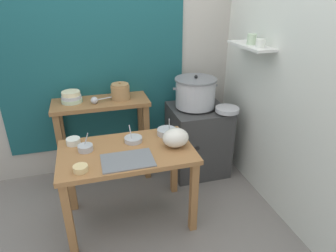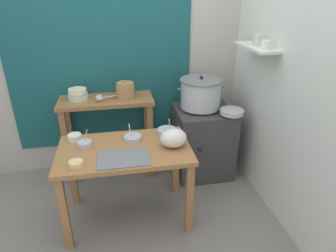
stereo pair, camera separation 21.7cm
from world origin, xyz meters
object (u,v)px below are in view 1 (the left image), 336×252
prep_table (127,161)px  stove_block (197,139)px  clay_pot (120,92)px  bowl_stack_enamel (71,97)px  prep_bowl_4 (81,168)px  ladle (95,100)px  back_shelf_table (103,121)px  plastic_bag (176,138)px  serving_tray (128,160)px  prep_bowl_1 (133,139)px  steamer_pot (195,92)px  prep_bowl_0 (167,132)px  prep_bowl_2 (85,148)px  prep_bowl_3 (73,141)px  wide_pan (227,110)px

prep_table → stove_block: bearing=35.2°
clay_pot → bowl_stack_enamel: (-0.48, 0.04, -0.03)m
prep_bowl_4 → ladle: bearing=79.0°
back_shelf_table → plastic_bag: back_shelf_table is taller
prep_table → bowl_stack_enamel: size_ratio=5.41×
serving_tray → prep_bowl_1: 0.32m
stove_block → steamer_pot: (-0.04, 0.02, 0.55)m
prep_table → ladle: ladle is taller
ladle → prep_bowl_4: ladle is taller
ladle → prep_bowl_1: size_ratio=1.71×
stove_block → prep_bowl_1: prep_bowl_1 is taller
clay_pot → prep_bowl_4: size_ratio=1.75×
ladle → prep_bowl_4: 0.94m
bowl_stack_enamel → serving_tray: size_ratio=0.51×
prep_table → ladle: size_ratio=4.17×
ladle → prep_bowl_0: ladle is taller
back_shelf_table → prep_bowl_2: size_ratio=6.03×
steamer_pot → ladle: steamer_pot is taller
back_shelf_table → prep_bowl_3: size_ratio=8.11×
steamer_pot → prep_bowl_3: steamer_pot is taller
bowl_stack_enamel → wide_pan: bearing=-14.2°
steamer_pot → prep_bowl_2: bearing=-154.4°
prep_bowl_2 → prep_bowl_4: prep_bowl_2 is taller
plastic_bag → prep_bowl_1: plastic_bag is taller
prep_bowl_4 → clay_pot: bearing=65.9°
back_shelf_table → plastic_bag: bearing=-55.5°
steamer_pot → plastic_bag: size_ratio=2.19×
clay_pot → ladle: bearing=-165.8°
prep_table → plastic_bag: size_ratio=4.95×
stove_block → wide_pan: 0.52m
prep_bowl_1 → prep_bowl_2: size_ratio=0.97×
prep_table → prep_bowl_0: bearing=24.7°
prep_bowl_0 → prep_bowl_1: bearing=-170.7°
prep_bowl_0 → prep_bowl_1: size_ratio=1.16×
steamer_pot → bowl_stack_enamel: 1.26m
wide_pan → prep_bowl_3: bearing=-173.4°
bowl_stack_enamel → serving_tray: bearing=-67.5°
clay_pot → bowl_stack_enamel: size_ratio=0.93×
serving_tray → prep_bowl_2: (-0.31, 0.25, 0.02)m
serving_tray → prep_bowl_2: size_ratio=2.51×
prep_table → steamer_pot: size_ratio=2.26×
prep_table → ladle: bearing=105.5°
serving_tray → ladle: bearing=101.4°
plastic_bag → prep_bowl_1: 0.38m
clay_pot → prep_bowl_3: bearing=-132.8°
stove_block → bowl_stack_enamel: bowl_stack_enamel is taller
stove_block → prep_bowl_3: stove_block is taller
clay_pot → prep_bowl_0: (0.33, -0.57, -0.23)m
plastic_bag → back_shelf_table: bearing=124.5°
steamer_pot → serving_tray: 1.20m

